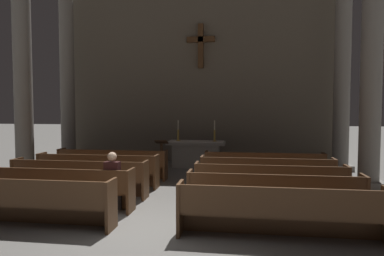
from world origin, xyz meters
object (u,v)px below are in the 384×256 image
at_px(pew_right_row_1, 280,212).
at_px(candlestick_right, 215,134).
at_px(pew_left_row_3, 79,178).
at_px(pew_right_row_2, 274,196).
at_px(lone_worshipper, 114,180).
at_px(pew_left_row_4, 97,170).
at_px(column_right_third, 342,68).
at_px(pew_right_row_4, 266,175).
at_px(pew_right_row_5, 264,168).
at_px(pew_left_row_5, 112,164).
at_px(lectern, 161,157).
at_px(candlestick_left, 178,134).
at_px(pew_left_row_1, 24,202).
at_px(pew_right_row_3, 270,184).
at_px(column_left_third, 67,73).
at_px(column_right_second, 372,57).
at_px(altar, 196,154).
at_px(column_left_second, 22,64).
at_px(pew_left_row_2, 55,188).

relative_size(pew_right_row_1, candlestick_right, 4.45).
height_order(pew_left_row_3, pew_right_row_2, same).
distance_m(candlestick_right, lone_worshipper, 6.18).
bearing_deg(pew_left_row_4, column_right_third, 26.70).
bearing_deg(pew_right_row_4, pew_left_row_3, -166.56).
bearing_deg(pew_right_row_4, pew_right_row_5, 90.00).
distance_m(pew_left_row_4, pew_left_row_5, 1.14).
bearing_deg(lectern, pew_left_row_5, -134.89).
relative_size(pew_right_row_2, candlestick_left, 4.45).
height_order(pew_left_row_1, pew_right_row_3, same).
bearing_deg(column_left_third, lone_worshipper, -55.12).
relative_size(pew_right_row_3, candlestick_right, 4.45).
height_order(pew_left_row_3, column_right_second, column_right_second).
height_order(column_right_third, lectern, column_right_third).
xyz_separation_m(pew_left_row_3, pew_right_row_1, (4.78, -2.28, 0.00)).
height_order(altar, lone_worshipper, lone_worshipper).
relative_size(pew_right_row_4, candlestick_left, 4.45).
distance_m(pew_left_row_3, lone_worshipper, 1.76).
relative_size(pew_right_row_5, candlestick_right, 4.45).
bearing_deg(lone_worshipper, pew_right_row_1, -19.00).
distance_m(pew_left_row_1, pew_right_row_1, 4.78).
bearing_deg(pew_right_row_3, pew_left_row_3, 180.00).
height_order(pew_right_row_3, column_left_third, column_left_third).
height_order(column_left_second, column_right_third, same).
bearing_deg(lone_worshipper, pew_left_row_1, -138.84).
xyz_separation_m(altar, candlestick_right, (0.70, 0.00, 0.74)).
bearing_deg(pew_left_row_2, column_left_second, 131.86).
xyz_separation_m(pew_right_row_5, column_left_third, (-7.69, 2.73, 3.23)).
bearing_deg(lone_worshipper, pew_right_row_4, 33.22).
distance_m(pew_left_row_4, pew_right_row_4, 4.78).
height_order(pew_left_row_1, pew_left_row_3, same).
relative_size(pew_left_row_3, pew_right_row_3, 1.00).
relative_size(pew_right_row_1, candlestick_left, 4.45).
distance_m(pew_left_row_2, altar, 6.40).
bearing_deg(lone_worshipper, pew_right_row_5, 44.65).
distance_m(pew_left_row_4, column_right_second, 8.40).
bearing_deg(pew_left_row_4, pew_left_row_3, -90.00).
relative_size(pew_right_row_3, lectern, 3.07).
bearing_deg(lone_worshipper, column_right_second, 26.86).
xyz_separation_m(pew_left_row_4, lectern, (1.31, 2.46, 0.07)).
distance_m(pew_left_row_5, candlestick_left, 3.13).
height_order(pew_left_row_3, column_left_second, column_left_second).
distance_m(pew_left_row_1, column_left_second, 6.18).
bearing_deg(pew_right_row_3, pew_right_row_5, 90.00).
relative_size(pew_left_row_3, candlestick_left, 4.45).
bearing_deg(pew_right_row_1, altar, 108.64).
xyz_separation_m(pew_left_row_2, column_right_second, (7.69, 3.25, 3.23)).
xyz_separation_m(pew_left_row_3, column_left_third, (-2.91, 5.01, 3.23)).
bearing_deg(column_right_second, lectern, 166.83).
bearing_deg(pew_right_row_5, lectern, 159.19).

